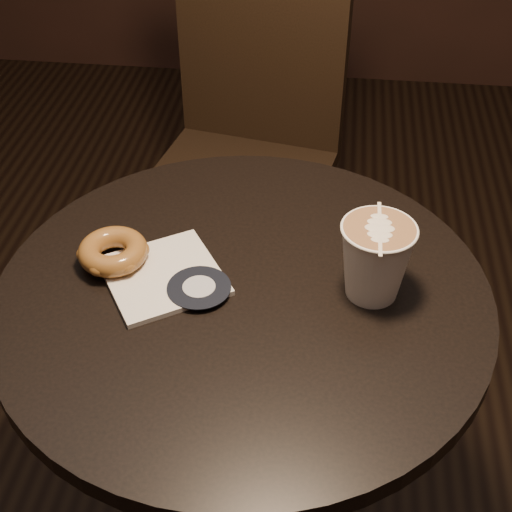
% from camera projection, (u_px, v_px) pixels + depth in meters
% --- Properties ---
extents(cafe_table, '(0.70, 0.70, 0.75)m').
position_uv_depth(cafe_table, '(244.00, 381.00, 1.13)').
color(cafe_table, black).
rests_on(cafe_table, ground).
extents(chair, '(0.48, 0.48, 1.04)m').
position_uv_depth(chair, '(250.00, 120.00, 1.71)').
color(chair, black).
rests_on(chair, ground).
extents(pastry_bag, '(0.21, 0.21, 0.01)m').
position_uv_depth(pastry_bag, '(163.00, 276.00, 1.02)').
color(pastry_bag, silver).
rests_on(pastry_bag, cafe_table).
extents(doughnut, '(0.10, 0.10, 0.03)m').
position_uv_depth(doughnut, '(113.00, 251.00, 1.03)').
color(doughnut, brown).
rests_on(doughnut, pastry_bag).
extents(latte_cup, '(0.10, 0.10, 0.11)m').
position_uv_depth(latte_cup, '(375.00, 261.00, 0.96)').
color(latte_cup, white).
rests_on(latte_cup, cafe_table).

